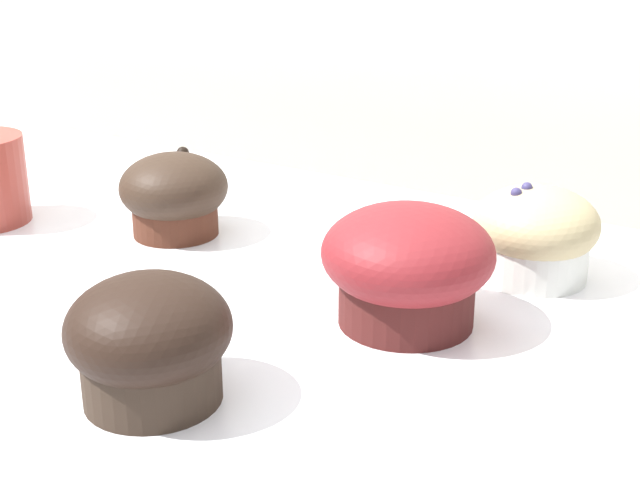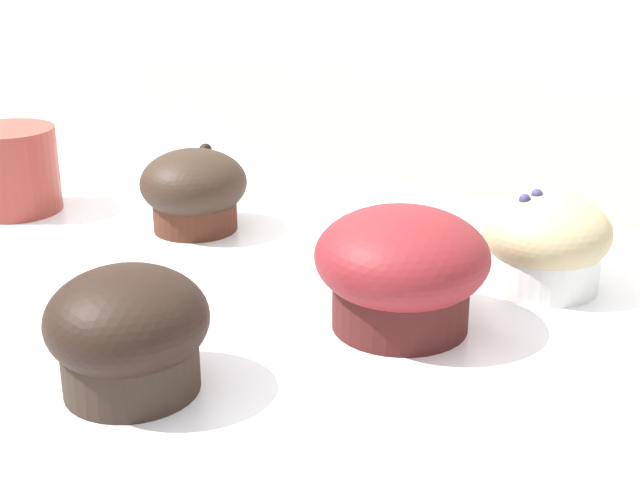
% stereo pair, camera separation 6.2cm
% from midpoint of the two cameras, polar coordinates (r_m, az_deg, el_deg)
% --- Properties ---
extents(wall_back, '(3.20, 0.10, 1.80)m').
position_cam_midpoint_polar(wall_back, '(1.20, 3.71, 7.44)').
color(wall_back, beige).
rests_on(wall_back, ground).
extents(muffin_front_center, '(0.09, 0.09, 0.07)m').
position_cam_midpoint_polar(muffin_front_center, '(0.51, -14.30, -6.34)').
color(muffin_front_center, '#33261C').
rests_on(muffin_front_center, display_counter).
extents(muffin_back_left, '(0.09, 0.09, 0.07)m').
position_cam_midpoint_polar(muffin_back_left, '(0.77, -11.63, 2.84)').
color(muffin_back_left, '#492518').
rests_on(muffin_back_left, display_counter).
extents(muffin_back_right, '(0.09, 0.09, 0.07)m').
position_cam_midpoint_polar(muffin_back_right, '(0.67, 11.08, 0.37)').
color(muffin_back_right, silver).
rests_on(muffin_back_right, display_counter).
extents(muffin_front_left, '(0.11, 0.11, 0.08)m').
position_cam_midpoint_polar(muffin_front_left, '(0.59, 2.61, -1.66)').
color(muffin_front_left, '#461918').
rests_on(muffin_front_left, display_counter).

